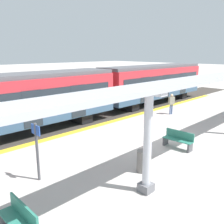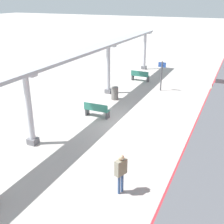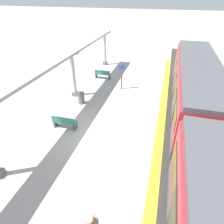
{
  "view_description": "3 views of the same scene",
  "coord_description": "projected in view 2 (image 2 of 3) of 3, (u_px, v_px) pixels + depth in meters",
  "views": [
    {
      "loc": [
        7.85,
        -10.46,
        4.63
      ],
      "look_at": [
        0.78,
        -3.38,
        2.18
      ],
      "focal_mm": 39.28,
      "sensor_mm": 36.0,
      "label": 1
    },
    {
      "loc": [
        -4.99,
        13.22,
        6.52
      ],
      "look_at": [
        0.52,
        1.26,
        1.08
      ],
      "focal_mm": 44.86,
      "sensor_mm": 36.0,
      "label": 2
    },
    {
      "loc": [
        -3.35,
        8.66,
        7.32
      ],
      "look_at": [
        -0.9,
        -0.05,
        1.69
      ],
      "focal_mm": 31.72,
      "sensor_mm": 36.0,
      "label": 3
    }
  ],
  "objects": [
    {
      "name": "canopy_pillar_second",
      "position": [
        108.0,
        69.0,
        19.78
      ],
      "size": [
        1.1,
        0.44,
        3.48
      ],
      "color": "slate",
      "rests_on": "ground"
    },
    {
      "name": "trash_bin",
      "position": [
        115.0,
        93.0,
        19.02
      ],
      "size": [
        0.48,
        0.48,
        0.88
      ],
      "primitive_type": "cylinder",
      "color": "slate",
      "rests_on": "ground"
    },
    {
      "name": "canopy_beam",
      "position": [
        75.0,
        54.0,
        15.48
      ],
      "size": [
        1.2,
        25.5,
        0.16
      ],
      "primitive_type": "cube",
      "color": "#A8AAB2",
      "rests_on": "canopy_pillar_nearest"
    },
    {
      "name": "bench_mid_platform",
      "position": [
        97.0,
        110.0,
        16.21
      ],
      "size": [
        1.51,
        0.47,
        0.86
      ],
      "color": "#2B7562",
      "rests_on": "ground"
    },
    {
      "name": "canopy_pillar_third",
      "position": [
        29.0,
        110.0,
        12.72
      ],
      "size": [
        1.1,
        0.44,
        3.48
      ],
      "color": "slate",
      "rests_on": "ground"
    },
    {
      "name": "passenger_waiting_near_edge",
      "position": [
        121.0,
        169.0,
        9.69
      ],
      "size": [
        0.35,
        0.5,
        1.57
      ],
      "color": "#344F7F",
      "rests_on": "ground"
    },
    {
      "name": "tactile_edge_strip",
      "position": [
        196.0,
        136.0,
        14.13
      ],
      "size": [
        0.5,
        31.73,
        0.01
      ],
      "primitive_type": "cube",
      "color": "gold",
      "rests_on": "ground"
    },
    {
      "name": "platform_info_sign",
      "position": [
        162.0,
        73.0,
        20.51
      ],
      "size": [
        0.56,
        0.1,
        2.2
      ],
      "color": "#4C4C51",
      "rests_on": "ground"
    },
    {
      "name": "canopy_pillar_nearest",
      "position": [
        145.0,
        51.0,
        26.53
      ],
      "size": [
        1.1,
        0.44,
        3.48
      ],
      "color": "slate",
      "rests_on": "ground"
    },
    {
      "name": "ground_plane",
      "position": [
        130.0,
        124.0,
        15.51
      ],
      "size": [
        176.0,
        176.0,
        0.0
      ],
      "primitive_type": "plane",
      "color": "#AFA9A3"
    },
    {
      "name": "bench_far_end",
      "position": [
        140.0,
        76.0,
        23.2
      ],
      "size": [
        1.5,
        0.45,
        0.86
      ],
      "color": "#2B7563",
      "rests_on": "ground"
    }
  ]
}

